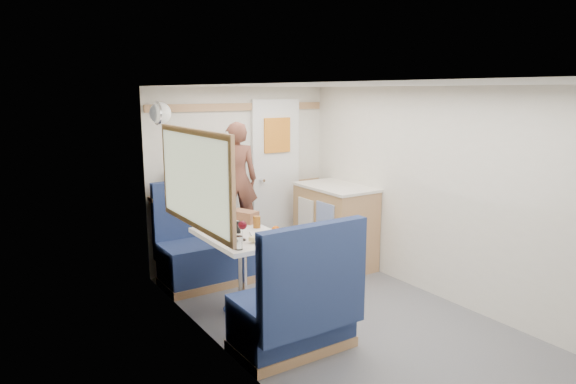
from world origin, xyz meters
TOP-DOWN VIEW (x-y plane):
  - floor at (0.00, 0.00)m, footprint 4.50×4.50m
  - ceiling at (0.00, 0.00)m, footprint 4.50×4.50m
  - wall_back at (0.00, 2.25)m, footprint 2.20×0.02m
  - wall_left at (-1.10, 0.00)m, footprint 0.02×4.50m
  - wall_right at (1.10, 0.00)m, footprint 0.02×4.50m
  - oak_trim_low at (0.00, 2.23)m, footprint 2.15×0.02m
  - oak_trim_high at (0.00, 2.23)m, footprint 2.15×0.02m
  - side_window at (-1.08, 1.00)m, footprint 0.04×1.30m
  - rear_door at (0.45, 2.22)m, footprint 0.62×0.12m
  - dinette_table at (-0.65, 1.00)m, footprint 0.62×0.92m
  - bench_far at (-0.65, 1.86)m, footprint 0.90×0.59m
  - bench_near at (-0.65, 0.14)m, footprint 0.90×0.59m
  - ledge at (-0.65, 2.12)m, footprint 0.90×0.14m
  - dome_light at (-1.04, 1.85)m, footprint 0.20×0.20m
  - galley_counter at (0.82, 1.55)m, footprint 0.57×0.92m
  - person at (-0.25, 1.86)m, footprint 0.51×0.43m
  - duffel_bag at (-0.59, 2.12)m, footprint 0.60×0.43m
  - tray at (-0.51, 0.81)m, footprint 0.33×0.38m
  - orange_fruit at (-0.43, 0.79)m, footprint 0.07×0.07m
  - cheese_block at (-0.67, 0.72)m, footprint 0.12×0.09m
  - wine_glass at (-0.73, 0.84)m, footprint 0.08×0.08m
  - tumbler_left at (-0.88, 0.62)m, footprint 0.07×0.07m
  - beer_glass at (-0.43, 1.12)m, footprint 0.07×0.07m
  - pepper_grinder at (-0.66, 1.05)m, footprint 0.04×0.04m
  - salt_grinder at (-0.62, 1.14)m, footprint 0.03×0.03m
  - bread_loaf at (-0.43, 1.38)m, footprint 0.23×0.29m

SIDE VIEW (x-z plane):
  - floor at x=0.00m, z-range 0.00..0.00m
  - bench_far at x=-0.65m, z-range -0.22..0.83m
  - bench_near at x=-0.65m, z-range -0.22..0.83m
  - galley_counter at x=0.82m, z-range 0.01..0.93m
  - dinette_table at x=-0.65m, z-range 0.21..0.93m
  - tray at x=-0.51m, z-range 0.72..0.74m
  - cheese_block at x=-0.67m, z-range 0.74..0.77m
  - salt_grinder at x=-0.62m, z-range 0.72..0.81m
  - pepper_grinder at x=-0.66m, z-range 0.72..0.83m
  - beer_glass at x=-0.43m, z-range 0.72..0.83m
  - bread_loaf at x=-0.43m, z-range 0.72..0.83m
  - orange_fruit at x=-0.43m, z-range 0.74..0.81m
  - tumbler_left at x=-0.88m, z-range 0.72..0.83m
  - wine_glass at x=-0.73m, z-range 0.76..0.93m
  - oak_trim_low at x=0.00m, z-range 0.81..0.89m
  - ledge at x=-0.65m, z-range 0.86..0.90m
  - rear_door at x=0.45m, z-range 0.04..1.90m
  - wall_back at x=0.00m, z-range 0.00..2.00m
  - wall_left at x=-1.10m, z-range 0.00..2.00m
  - wall_right at x=1.10m, z-range 0.00..2.00m
  - duffel_bag at x=-0.59m, z-range 0.90..1.16m
  - person at x=-0.25m, z-range 0.45..1.65m
  - side_window at x=-1.08m, z-range 0.89..1.61m
  - dome_light at x=-1.04m, z-range 1.65..1.85m
  - oak_trim_high at x=0.00m, z-range 1.74..1.82m
  - ceiling at x=0.00m, z-range 2.00..2.00m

